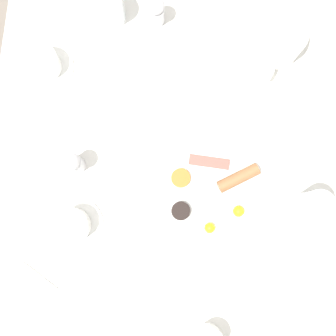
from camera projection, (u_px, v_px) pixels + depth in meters
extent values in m
plane|color=#70665B|center=(168.00, 189.00, 1.87)|extent=(8.00, 8.00, 0.00)
cube|color=silver|center=(168.00, 170.00, 1.18)|extent=(1.04, 0.91, 0.03)
cylinder|color=brown|center=(63.00, 33.00, 1.59)|extent=(0.04, 0.04, 0.68)
cylinder|color=brown|center=(26.00, 315.00, 1.49)|extent=(0.04, 0.04, 0.68)
cylinder|color=brown|center=(301.00, 56.00, 1.58)|extent=(0.04, 0.04, 0.68)
cylinder|color=white|center=(209.00, 195.00, 1.15)|extent=(0.31, 0.31, 0.01)
cylinder|color=white|center=(209.00, 228.00, 1.13)|extent=(0.06, 0.06, 0.00)
sphere|color=yellow|center=(210.00, 228.00, 1.12)|extent=(0.03, 0.03, 0.03)
cylinder|color=white|center=(238.00, 211.00, 1.14)|extent=(0.07, 0.07, 0.00)
sphere|color=yellow|center=(239.00, 211.00, 1.13)|extent=(0.03, 0.03, 0.03)
cylinder|color=brown|center=(238.00, 178.00, 1.13)|extent=(0.08, 0.11, 0.03)
cube|color=#B74C42|center=(209.00, 162.00, 1.15)|extent=(0.03, 0.10, 0.01)
cylinder|color=#D16023|center=(181.00, 178.00, 1.14)|extent=(0.05, 0.05, 0.01)
cylinder|color=black|center=(181.00, 211.00, 1.13)|extent=(0.05, 0.05, 0.02)
cylinder|color=white|center=(278.00, 39.00, 1.15)|extent=(0.13, 0.13, 0.09)
cylinder|color=white|center=(283.00, 31.00, 1.10)|extent=(0.09, 0.09, 0.01)
sphere|color=white|center=(285.00, 29.00, 1.09)|extent=(0.02, 0.02, 0.02)
cone|color=white|center=(286.00, 8.00, 1.15)|extent=(0.06, 0.03, 0.05)
torus|color=white|center=(272.00, 65.00, 1.15)|extent=(0.08, 0.02, 0.08)
cylinder|color=white|center=(75.00, 225.00, 1.15)|extent=(0.14, 0.14, 0.01)
cylinder|color=white|center=(72.00, 225.00, 1.11)|extent=(0.08, 0.08, 0.06)
cylinder|color=tan|center=(73.00, 225.00, 1.12)|extent=(0.07, 0.07, 0.05)
torus|color=white|center=(53.00, 226.00, 1.11)|extent=(0.01, 0.05, 0.05)
cylinder|color=white|center=(46.00, 68.00, 1.19)|extent=(0.14, 0.14, 0.01)
cylinder|color=white|center=(42.00, 63.00, 1.16)|extent=(0.08, 0.08, 0.06)
cylinder|color=tan|center=(43.00, 64.00, 1.16)|extent=(0.07, 0.07, 0.05)
torus|color=white|center=(35.00, 47.00, 1.16)|extent=(0.04, 0.03, 0.05)
cylinder|color=white|center=(109.00, 7.00, 1.16)|extent=(0.08, 0.08, 0.11)
cylinder|color=white|center=(313.00, 207.00, 1.09)|extent=(0.08, 0.08, 0.12)
cylinder|color=#BCBCC1|center=(75.00, 164.00, 1.13)|extent=(0.04, 0.04, 0.07)
sphere|color=#BCBCC1|center=(70.00, 161.00, 1.08)|extent=(0.05, 0.05, 0.05)
cylinder|color=#BCBCC1|center=(156.00, 14.00, 1.17)|extent=(0.04, 0.04, 0.07)
sphere|color=#BCBCC1|center=(155.00, 5.00, 1.12)|extent=(0.05, 0.05, 0.05)
cube|color=white|center=(22.00, 300.00, 1.12)|extent=(0.18, 0.17, 0.01)
cube|color=silver|center=(129.00, 291.00, 1.13)|extent=(0.14, 0.13, 0.00)
cube|color=silver|center=(154.00, 90.00, 1.19)|extent=(0.23, 0.03, 0.00)
cube|color=silver|center=(257.00, 298.00, 1.13)|extent=(0.08, 0.15, 0.00)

